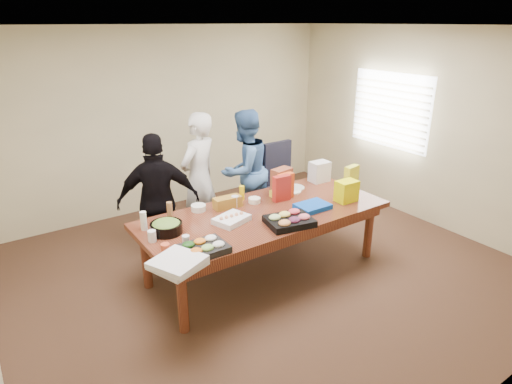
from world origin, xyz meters
TOP-DOWN VIEW (x-y plane):
  - floor at (0.00, 0.00)m, footprint 5.50×5.00m
  - ceiling at (0.00, 0.00)m, footprint 5.50×5.00m
  - wall_back at (0.00, 2.50)m, footprint 5.50×0.04m
  - wall_front at (0.00, -2.50)m, footprint 5.50×0.04m
  - wall_right at (2.75, 0.00)m, footprint 0.04×5.00m
  - window_panel at (2.72, 0.60)m, footprint 0.03×1.40m
  - window_blinds at (2.68, 0.60)m, footprint 0.04×1.36m
  - conference_table at (0.00, 0.00)m, footprint 2.80×1.20m
  - office_chair at (1.02, 0.90)m, footprint 0.57×0.57m
  - person_center at (-0.21, 1.16)m, footprint 0.74×0.63m
  - person_right at (0.48, 1.14)m, footprint 0.94×0.82m
  - person_left at (-0.89, 0.86)m, footprint 1.02×0.70m
  - veggie_tray at (-0.99, -0.41)m, footprint 0.43×0.34m
  - fruit_tray at (0.03, -0.40)m, footprint 0.54×0.46m
  - sheet_cake at (-0.44, -0.01)m, footprint 0.42×0.36m
  - salad_bowl at (-1.11, 0.15)m, footprint 0.38×0.38m
  - chip_bag_blue at (0.51, -0.23)m, footprint 0.37×0.28m
  - chip_bag_red at (0.37, 0.17)m, footprint 0.22×0.11m
  - chip_bag_yellow at (1.29, -0.06)m, footprint 0.22×0.12m
  - chip_bag_orange at (0.45, 0.20)m, footprint 0.20×0.09m
  - mayo_jar at (-0.19, 0.31)m, footprint 0.11×0.11m
  - mustard_bottle at (-0.01, 0.45)m, footprint 0.07×0.07m
  - dressing_bottle at (-0.94, 0.43)m, footprint 0.08×0.08m
  - ranch_bottle at (-1.27, 0.34)m, footprint 0.08×0.08m
  - banana_bunch at (0.43, 0.27)m, footprint 0.25×0.16m
  - bread_loaf at (-0.27, 0.34)m, footprint 0.33×0.16m
  - kraft_bag at (0.49, 0.33)m, footprint 0.27×0.19m
  - red_cup at (-1.30, -0.26)m, footprint 0.10×0.10m
  - clear_cup_a at (-1.06, -0.20)m, footprint 0.07×0.07m
  - clear_cup_b at (-1.30, 0.05)m, footprint 0.10×0.10m
  - pizza_box_lower at (-1.30, -0.52)m, footprint 0.50×0.50m
  - pizza_box_upper at (-1.31, -0.54)m, footprint 0.52×0.52m
  - plate_a at (0.65, 0.33)m, footprint 0.31×0.31m
  - plate_b at (0.76, 0.39)m, footprint 0.26×0.26m
  - dip_bowl_a at (0.06, 0.29)m, footprint 0.17×0.17m
  - dip_bowl_b at (-0.59, 0.46)m, footprint 0.21×0.21m
  - grocery_bag_white at (1.19, 0.41)m, footprint 0.26×0.19m
  - grocery_bag_yellow at (0.99, -0.28)m, footprint 0.26×0.18m

SIDE VIEW (x-z plane):
  - floor at x=0.00m, z-range -0.02..0.00m
  - conference_table at x=0.00m, z-range 0.00..0.75m
  - office_chair at x=1.02m, z-range 0.00..1.11m
  - plate_a at x=0.65m, z-range 0.75..0.76m
  - plate_b at x=0.76m, z-range 0.75..0.77m
  - pizza_box_lower at x=-1.30m, z-range 0.75..0.80m
  - chip_bag_blue at x=0.51m, z-range 0.75..0.81m
  - dip_bowl_a at x=0.06m, z-range 0.75..0.81m
  - sheet_cake at x=-0.44m, z-range 0.75..0.81m
  - veggie_tray at x=-0.99m, z-range 0.75..0.81m
  - dip_bowl_b at x=-0.59m, z-range 0.75..0.82m
  - fruit_tray at x=0.03m, z-range 0.75..0.82m
  - banana_bunch at x=0.43m, z-range 0.75..0.83m
  - clear_cup_a at x=-1.06m, z-range 0.75..0.85m
  - person_left at x=-0.89m, z-range 0.00..1.60m
  - salad_bowl at x=-1.11m, z-range 0.75..0.85m
  - red_cup at x=-1.30m, z-range 0.75..0.86m
  - clear_cup_b at x=-1.30m, z-range 0.75..0.86m
  - bread_loaf at x=-0.27m, z-range 0.75..0.88m
  - mayo_jar at x=-0.19m, z-range 0.75..0.88m
  - pizza_box_upper at x=-1.31m, z-range 0.80..0.84m
  - person_right at x=0.48m, z-range 0.00..1.67m
  - mustard_bottle at x=-0.01m, z-range 0.75..0.92m
  - dressing_bottle at x=-0.94m, z-range 0.75..0.94m
  - ranch_bottle at x=-1.27m, z-range 0.75..0.95m
  - person_center at x=-0.21m, z-range 0.00..1.71m
  - grocery_bag_yellow at x=0.99m, z-range 0.75..1.00m
  - grocery_bag_white at x=1.19m, z-range 0.75..1.02m
  - chip_bag_orange at x=0.45m, z-range 0.75..1.06m
  - chip_bag_red at x=0.37m, z-range 0.75..1.06m
  - chip_bag_yellow at x=1.29m, z-range 0.75..1.07m
  - kraft_bag at x=0.49m, z-range 0.75..1.08m
  - wall_back at x=0.00m, z-range 0.00..2.70m
  - wall_front at x=0.00m, z-range 0.00..2.70m
  - wall_right at x=2.75m, z-range 0.00..2.70m
  - window_panel at x=2.72m, z-range 0.95..2.05m
  - window_blinds at x=2.68m, z-range 1.00..2.00m
  - ceiling at x=0.00m, z-range 2.70..2.72m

